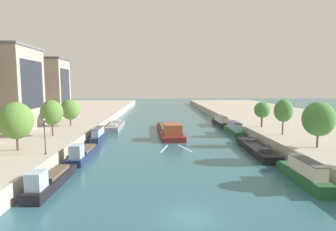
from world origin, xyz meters
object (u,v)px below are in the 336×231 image
(moored_boat_right_far, at_px, (256,148))
(lamppost_left_bank, at_px, (45,135))
(moored_boat_right_end, at_px, (221,121))
(tree_right_distant, at_px, (319,119))
(moored_boat_left_upstream, at_px, (51,180))
(tree_right_third, at_px, (262,110))
(moored_boat_right_lone, at_px, (234,129))
(tree_left_third, at_px, (70,110))
(tree_left_end_of_row, at_px, (16,121))
(tree_right_far, at_px, (283,111))
(moored_boat_left_downstream, at_px, (99,135))
(barge_midriver, at_px, (170,130))
(moored_boat_left_far, at_px, (116,126))
(moored_boat_left_end, at_px, (84,153))
(moored_boat_right_downstream, at_px, (304,173))
(tree_left_midway, at_px, (52,112))

(moored_boat_right_far, distance_m, lamppost_left_bank, 32.36)
(moored_boat_right_end, height_order, tree_right_distant, tree_right_distant)
(moored_boat_right_far, bearing_deg, moored_boat_left_upstream, -151.61)
(moored_boat_left_upstream, xyz_separation_m, tree_right_third, (33.79, 28.50, 4.90))
(moored_boat_right_lone, xyz_separation_m, tree_left_third, (-36.35, -0.47, 4.55))
(tree_left_third, height_order, lamppost_left_bank, tree_left_third)
(moored_boat_right_end, height_order, tree_left_third, tree_left_third)
(tree_left_end_of_row, bearing_deg, tree_left_third, 89.57)
(moored_boat_right_lone, xyz_separation_m, tree_right_far, (5.39, -12.73, 5.30))
(tree_left_end_of_row, xyz_separation_m, tree_right_distant, (42.31, 0.13, 0.02))
(moored_boat_left_downstream, height_order, tree_right_far, tree_right_far)
(moored_boat_right_lone, distance_m, tree_left_third, 36.64)
(moored_boat_right_far, xyz_separation_m, tree_right_distant, (6.64, -6.08, 5.65))
(tree_left_third, bearing_deg, barge_midriver, 1.78)
(tree_left_third, bearing_deg, moored_boat_left_far, 50.06)
(tree_left_third, height_order, tree_right_third, tree_left_third)
(moored_boat_right_far, bearing_deg, lamppost_left_bank, -164.45)
(moored_boat_right_lone, xyz_separation_m, tree_right_distant, (5.79, -22.99, 5.08))
(tree_right_far, bearing_deg, moored_boat_left_downstream, 170.61)
(barge_midriver, height_order, moored_boat_right_end, barge_midriver)
(moored_boat_left_far, height_order, tree_right_far, tree_right_far)
(moored_boat_left_downstream, xyz_separation_m, moored_boat_right_far, (28.02, -9.85, -0.57))
(moored_boat_left_upstream, xyz_separation_m, tree_left_end_of_row, (-7.79, 8.86, 5.37))
(tree_left_end_of_row, relative_size, tree_left_third, 1.15)
(moored_boat_left_far, distance_m, tree_right_third, 35.89)
(moored_boat_left_upstream, height_order, moored_boat_left_far, moored_boat_left_upstream)
(moored_boat_left_downstream, distance_m, moored_boat_right_end, 35.33)
(tree_left_end_of_row, bearing_deg, moored_boat_left_far, 75.39)
(tree_left_end_of_row, xyz_separation_m, lamppost_left_bank, (4.74, -2.39, -1.57))
(moored_boat_left_upstream, relative_size, moored_boat_left_end, 0.95)
(moored_boat_right_downstream, bearing_deg, barge_midriver, 113.50)
(lamppost_left_bank, bearing_deg, tree_right_distant, 3.85)
(moored_boat_left_far, height_order, moored_boat_right_far, moored_boat_left_far)
(moored_boat_right_downstream, distance_m, tree_right_distant, 11.91)
(moored_boat_right_far, height_order, tree_left_midway, tree_left_midway)
(moored_boat_right_end, distance_m, tree_right_third, 18.06)
(moored_boat_right_far, bearing_deg, barge_midriver, 128.65)
(moored_boat_left_downstream, relative_size, tree_left_midway, 1.58)
(moored_boat_left_upstream, relative_size, moored_boat_right_lone, 0.95)
(tree_left_third, distance_m, tree_right_far, 43.52)
(barge_midriver, relative_size, moored_boat_left_downstream, 2.32)
(tree_right_distant, bearing_deg, moored_boat_left_downstream, 155.31)
(moored_boat_left_downstream, bearing_deg, tree_right_third, 6.03)
(tree_right_third, bearing_deg, tree_right_distant, -87.84)
(moored_boat_right_end, bearing_deg, moored_boat_right_downstream, -90.95)
(moored_boat_left_downstream, relative_size, tree_left_third, 1.73)
(moored_boat_right_end, xyz_separation_m, tree_left_midway, (-35.80, -25.65, 5.16))
(barge_midriver, bearing_deg, tree_right_distant, -48.78)
(tree_right_far, bearing_deg, lamppost_left_bank, -161.02)
(moored_boat_left_end, bearing_deg, barge_midriver, 55.72)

